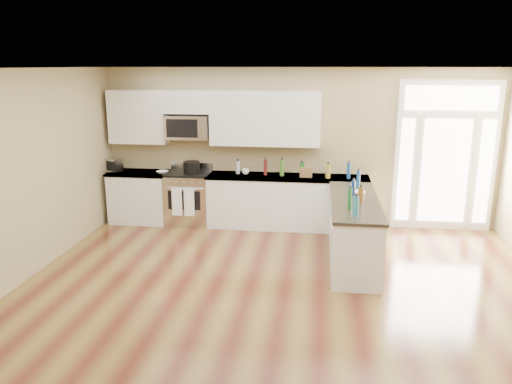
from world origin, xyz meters
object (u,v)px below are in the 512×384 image
(peninsula_cabinet, at_px, (353,232))
(stockpot, at_px, (192,167))
(toaster_oven, at_px, (113,165))
(kitchen_range, at_px, (189,198))

(peninsula_cabinet, relative_size, stockpot, 7.91)
(peninsula_cabinet, xyz_separation_m, toaster_oven, (-4.28, 1.45, 0.63))
(peninsula_cabinet, relative_size, kitchen_range, 2.15)
(kitchen_range, bearing_deg, peninsula_cabinet, -26.74)
(kitchen_range, height_order, toaster_oven, toaster_oven)
(peninsula_cabinet, height_order, kitchen_range, kitchen_range)
(stockpot, distance_m, toaster_oven, 1.48)
(kitchen_range, relative_size, stockpot, 3.68)
(peninsula_cabinet, bearing_deg, stockpot, 152.95)
(peninsula_cabinet, height_order, toaster_oven, toaster_oven)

